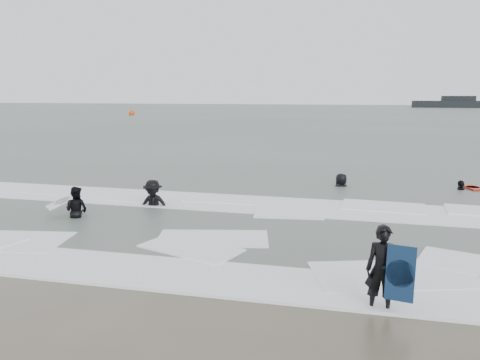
% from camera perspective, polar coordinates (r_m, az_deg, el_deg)
% --- Properties ---
extents(ground, '(320.00, 320.00, 0.00)m').
position_cam_1_polar(ground, '(10.90, -6.58, -10.37)').
color(ground, brown).
rests_on(ground, ground).
extents(sea, '(320.00, 320.00, 0.00)m').
position_cam_1_polar(sea, '(89.66, 11.98, 7.82)').
color(sea, '#47544C').
rests_on(sea, ground).
extents(surfer_centre, '(0.61, 0.42, 1.63)m').
position_cam_1_polar(surfer_centre, '(9.11, 16.70, -15.11)').
color(surfer_centre, black).
rests_on(surfer_centre, ground).
extents(surfer_wading, '(0.79, 0.63, 1.57)m').
position_cam_1_polar(surfer_wading, '(15.67, -19.25, -4.41)').
color(surfer_wading, black).
rests_on(surfer_wading, ground).
extents(surfer_breaker, '(1.23, 0.76, 1.83)m').
position_cam_1_polar(surfer_breaker, '(16.37, -10.54, -3.37)').
color(surfer_breaker, black).
rests_on(surfer_breaker, ground).
extents(surfer_right_near, '(0.85, 0.99, 1.59)m').
position_cam_1_polar(surfer_right_near, '(20.90, 25.31, -1.21)').
color(surfer_right_near, black).
rests_on(surfer_right_near, ground).
extents(surfer_right_far, '(1.02, 0.95, 1.75)m').
position_cam_1_polar(surfer_right_far, '(20.04, 12.22, -0.89)').
color(surfer_right_far, black).
rests_on(surfer_right_far, ground).
extents(surf_foam, '(30.03, 9.06, 0.09)m').
position_cam_1_polar(surf_foam, '(14.23, -1.29, -5.12)').
color(surf_foam, white).
rests_on(surf_foam, ground).
extents(bodyboards, '(14.40, 13.05, 1.25)m').
position_cam_1_polar(bodyboards, '(14.14, 9.00, -3.44)').
color(bodyboards, '#0E2241').
rests_on(bodyboards, ground).
extents(buoy, '(1.00, 1.00, 1.65)m').
position_cam_1_polar(buoy, '(87.38, -13.07, 7.95)').
color(buoy, '#CF4009').
rests_on(buoy, ground).
extents(vessel_horizon, '(23.84, 4.26, 3.24)m').
position_cam_1_polar(vessel_horizon, '(144.15, 25.04, 8.45)').
color(vessel_horizon, black).
rests_on(vessel_horizon, ground).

